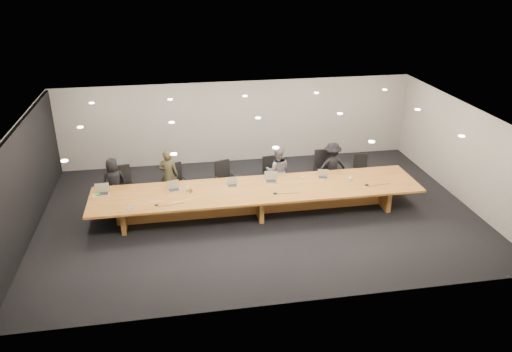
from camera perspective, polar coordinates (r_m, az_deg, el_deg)
The scene contains 29 objects.
ground at distance 13.99m, azimuth 0.21°, elevation -4.24°, with size 12.00×12.00×0.00m, color black.
back_wall at distance 17.09m, azimuth -2.15°, elevation 6.20°, with size 12.00×0.02×2.80m, color #BCB8AB.
left_wall_panel at distance 13.74m, azimuth -24.97°, elevation -0.81°, with size 0.08×7.84×2.74m, color black.
conference_table at distance 13.75m, azimuth 0.22°, elevation -2.33°, with size 9.00×1.80×0.75m.
chair_far_left at distance 14.70m, azimuth -14.88°, elevation -1.10°, with size 0.59×0.59×1.16m, color black, non-canonical shape.
chair_left at distance 14.63m, azimuth -9.01°, elevation -0.77°, with size 0.57×0.57×1.13m, color black, non-canonical shape.
chair_mid_left at distance 14.72m, azimuth -3.49°, elevation -0.38°, with size 0.56×0.56×1.11m, color black, non-canonical shape.
chair_mid_right at distance 14.96m, azimuth 1.86°, elevation 0.10°, with size 0.57×0.57×1.12m, color black, non-canonical shape.
chair_right at distance 15.40m, azimuth 7.81°, elevation 0.74°, with size 0.61×0.61×1.19m, color black, non-canonical shape.
chair_far_right at distance 15.68m, azimuth 12.07°, elevation 0.57°, with size 0.53×0.53×1.05m, color black, non-canonical shape.
person_a at distance 14.76m, azimuth -15.94°, elevation -0.62°, with size 0.68×0.45×1.40m, color black.
person_b at distance 14.63m, azimuth -9.96°, elevation 0.08°, with size 0.57×0.37×1.56m, color #302C1A.
person_c at distance 14.82m, azimuth 2.51°, elevation 0.60°, with size 0.72×0.56×1.48m, color slate.
person_d at distance 15.34m, azimuth 8.67°, elevation 1.16°, with size 0.95×0.55×1.47m, color black.
laptop_a at distance 13.87m, azimuth -17.22°, elevation -1.52°, with size 0.36×0.26×0.29m, color #BBAE8F, non-canonical shape.
laptop_b at distance 13.66m, azimuth -9.37°, elevation -1.17°, with size 0.33×0.24×0.26m, color #B8A68D, non-canonical shape.
laptop_c at distance 13.76m, azimuth -2.73°, elevation -0.73°, with size 0.30×0.22×0.24m, color #BAAC8E, non-canonical shape.
laptop_d at distance 14.00m, azimuth 1.75°, elevation -0.15°, with size 0.36×0.26×0.28m, color #BAAC8E, non-canonical shape.
laptop_e at distance 14.38m, azimuth 7.68°, elevation 0.19°, with size 0.30×0.22×0.23m, color #B5A78A, non-canonical shape.
water_bottle at distance 13.42m, azimuth -7.82°, elevation -1.64°, with size 0.07×0.07×0.22m, color silver.
amber_mug at distance 13.55m, azimuth -7.48°, elevation -1.63°, with size 0.08×0.08×0.11m, color brown.
paper_cup_near at distance 14.26m, azimuth 5.32°, elevation -0.24°, with size 0.07×0.07×0.08m, color beige.
paper_cup_far at distance 14.36m, azimuth 10.72°, elevation -0.33°, with size 0.09×0.09×0.10m, color silver.
notepad at distance 13.93m, azimuth -17.72°, elevation -2.11°, with size 0.23×0.18×0.01m, color silver.
lime_gadget at distance 13.93m, azimuth -17.75°, elevation -2.01°, with size 0.15×0.09×0.02m, color green.
av_box at distance 12.98m, azimuth -14.22°, elevation -3.60°, with size 0.17×0.13×0.03m, color silver.
mic_left at distance 13.01m, azimuth -11.30°, elevation -3.24°, with size 0.11×0.11×0.03m, color black.
mic_center at distance 13.37m, azimuth 2.21°, elevation -1.97°, with size 0.14×0.14×0.03m, color black.
mic_right at distance 14.19m, azimuth 12.57°, elevation -0.97°, with size 0.13×0.13×0.03m, color black.
Camera 1 is at (-2.17, -12.13, 6.61)m, focal length 35.00 mm.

